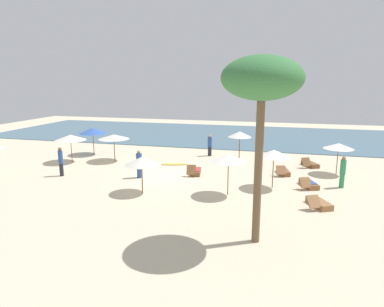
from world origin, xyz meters
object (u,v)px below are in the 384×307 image
(umbrella_4, at_px, (339,146))
(lounger_3, at_px, (310,164))
(person_0, at_px, (139,164))
(lounger_4, at_px, (309,184))
(palm_0, at_px, (262,81))
(person_1, at_px, (61,161))
(surfboard, at_px, (174,164))
(lounger_1, at_px, (319,203))
(person_2, at_px, (343,172))
(umbrella_0, at_px, (274,153))
(umbrella_8, at_px, (142,161))
(umbrella_2, at_px, (228,158))
(umbrella_7, at_px, (240,134))
(umbrella_1, at_px, (114,137))
(lounger_2, at_px, (195,171))
(person_3, at_px, (210,145))
(umbrella_6, at_px, (93,131))
(lounger_0, at_px, (283,172))

(umbrella_4, distance_m, lounger_3, 2.79)
(person_0, bearing_deg, lounger_4, 4.03)
(lounger_3, distance_m, palm_0, 14.01)
(person_1, distance_m, surfboard, 7.60)
(lounger_1, xyz_separation_m, person_2, (1.53, 3.46, 0.76))
(umbrella_4, distance_m, person_0, 12.61)
(umbrella_0, bearing_deg, person_0, -179.73)
(umbrella_8, height_order, surfboard, umbrella_8)
(lounger_3, bearing_deg, umbrella_4, -47.55)
(lounger_3, relative_size, lounger_4, 0.97)
(person_1, distance_m, palm_0, 14.74)
(umbrella_2, distance_m, umbrella_7, 8.09)
(umbrella_8, relative_size, person_0, 1.14)
(lounger_4, bearing_deg, umbrella_4, 59.99)
(umbrella_0, relative_size, person_1, 1.18)
(umbrella_0, relative_size, lounger_4, 1.21)
(umbrella_1, bearing_deg, lounger_3, 7.86)
(umbrella_7, bearing_deg, person_1, -145.37)
(person_2, bearing_deg, person_0, -174.89)
(umbrella_2, distance_m, umbrella_4, 8.46)
(lounger_2, bearing_deg, person_3, 92.37)
(umbrella_6, xyz_separation_m, person_0, (6.31, -5.38, -1.07))
(lounger_0, xyz_separation_m, lounger_3, (1.80, 2.53, 0.00))
(surfboard, bearing_deg, lounger_2, -44.53)
(lounger_3, bearing_deg, umbrella_2, -121.56)
(umbrella_0, distance_m, umbrella_8, 7.24)
(umbrella_4, relative_size, palm_0, 0.30)
(umbrella_4, bearing_deg, person_2, -92.38)
(palm_0, bearing_deg, lounger_4, 72.47)
(umbrella_7, height_order, surfboard, umbrella_7)
(umbrella_2, distance_m, lounger_1, 4.86)
(umbrella_4, xyz_separation_m, person_1, (-16.83, -4.88, -0.88))
(lounger_4, bearing_deg, umbrella_7, 129.87)
(lounger_4, bearing_deg, lounger_2, 171.93)
(umbrella_6, bearing_deg, palm_0, -41.18)
(person_3, bearing_deg, umbrella_6, -168.55)
(umbrella_1, xyz_separation_m, umbrella_4, (15.51, 0.28, 0.01))
(person_2, bearing_deg, lounger_2, 175.87)
(umbrella_1, xyz_separation_m, lounger_1, (13.86, -6.14, -1.65))
(umbrella_7, bearing_deg, umbrella_6, -175.79)
(palm_0, bearing_deg, person_1, 154.65)
(person_2, relative_size, surfboard, 0.94)
(umbrella_2, bearing_deg, umbrella_6, 149.20)
(lounger_2, relative_size, lounger_4, 0.96)
(umbrella_4, height_order, lounger_4, umbrella_4)
(umbrella_0, relative_size, umbrella_6, 1.00)
(umbrella_4, relative_size, lounger_2, 1.17)
(umbrella_4, relative_size, lounger_3, 1.15)
(umbrella_2, bearing_deg, lounger_1, -7.28)
(lounger_2, bearing_deg, umbrella_4, 14.86)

